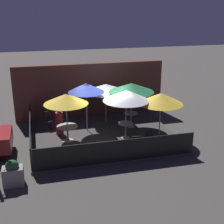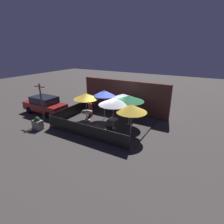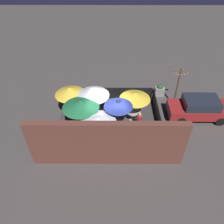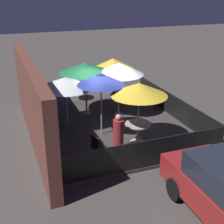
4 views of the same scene
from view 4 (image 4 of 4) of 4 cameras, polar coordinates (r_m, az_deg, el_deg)
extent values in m
plane|color=#423D3A|center=(13.08, 0.02, -2.91)|extent=(60.00, 60.00, 0.00)
cube|color=#383333|center=(13.05, 0.02, -2.67)|extent=(6.89, 5.85, 0.12)
cube|color=brown|center=(11.83, -14.44, 1.67)|extent=(8.49, 0.36, 3.08)
cube|color=black|center=(14.04, 11.10, 1.10)|extent=(6.69, 0.05, 0.95)
cube|color=black|center=(10.05, 6.92, -7.50)|extent=(0.05, 5.65, 0.95)
cylinder|color=#B2B2B7|center=(11.24, 4.84, -0.28)|extent=(0.05, 0.05, 2.29)
cone|color=gold|center=(10.92, 4.99, 4.18)|extent=(2.02, 2.02, 0.46)
cylinder|color=#B2B2B7|center=(13.69, 1.21, 4.13)|extent=(0.05, 0.05, 2.37)
cone|color=silver|center=(13.43, 1.24, 7.94)|extent=(2.14, 2.14, 0.49)
cylinder|color=#B2B2B7|center=(13.91, -4.78, 4.27)|extent=(0.05, 0.05, 2.34)
cone|color=#1E6B3D|center=(13.65, -4.91, 8.07)|extent=(2.28, 2.28, 0.44)
cylinder|color=#B2B2B7|center=(11.79, -1.98, 1.33)|extent=(0.05, 0.05, 2.46)
cone|color=#283893|center=(11.47, -2.05, 6.05)|extent=(1.78, 1.78, 0.44)
cylinder|color=#B2B2B7|center=(15.24, 0.20, 5.71)|extent=(0.05, 0.05, 2.22)
cone|color=gold|center=(15.02, 0.20, 8.83)|extent=(2.07, 2.07, 0.51)
cylinder|color=#B2B2B7|center=(12.71, -8.26, 1.77)|extent=(0.05, 0.05, 2.09)
cone|color=silver|center=(12.45, -8.47, 5.35)|extent=(2.24, 2.24, 0.43)
cylinder|color=#9E998E|center=(11.72, 4.66, -5.42)|extent=(0.53, 0.53, 0.02)
cylinder|color=#9E998E|center=(11.56, 4.71, -3.91)|extent=(0.08, 0.08, 0.71)
cylinder|color=#9E998E|center=(11.40, 4.77, -2.23)|extent=(0.96, 0.96, 0.04)
cylinder|color=#9E998E|center=(14.10, 1.17, -0.42)|extent=(0.39, 0.39, 0.02)
cylinder|color=#9E998E|center=(13.97, 1.18, 0.91)|extent=(0.08, 0.08, 0.72)
cylinder|color=#9E998E|center=(13.84, 1.20, 2.38)|extent=(0.71, 0.71, 0.04)
cylinder|color=#9E998E|center=(14.30, -4.63, -0.16)|extent=(0.39, 0.39, 0.02)
cylinder|color=#9E998E|center=(14.17, -4.68, 1.18)|extent=(0.08, 0.08, 0.73)
cylinder|color=#9E998E|center=(14.04, -4.73, 2.65)|extent=(0.70, 0.70, 0.04)
cube|color=black|center=(15.01, 5.45, 1.78)|extent=(0.10, 0.10, 0.45)
cube|color=black|center=(14.92, 5.49, 2.66)|extent=(0.51, 0.51, 0.04)
cube|color=black|center=(14.97, 6.00, 3.68)|extent=(0.39, 0.17, 0.44)
cube|color=black|center=(10.49, -2.29, -7.60)|extent=(0.10, 0.10, 0.43)
cube|color=black|center=(10.38, -2.30, -6.48)|extent=(0.52, 0.52, 0.04)
cube|color=black|center=(10.16, -3.10, -5.61)|extent=(0.38, 0.18, 0.44)
cube|color=black|center=(14.64, 7.92, 1.16)|extent=(0.09, 0.09, 0.46)
cube|color=black|center=(14.55, 7.97, 2.08)|extent=(0.43, 0.43, 0.04)
cube|color=black|center=(14.55, 8.66, 3.03)|extent=(0.40, 0.06, 0.44)
cylinder|color=maroon|center=(10.91, 1.15, -4.24)|extent=(0.51, 0.51, 1.14)
sphere|color=tan|center=(10.62, 1.18, -0.97)|extent=(0.21, 0.21, 0.21)
cylinder|color=black|center=(9.02, 11.38, -13.69)|extent=(0.64, 0.18, 0.64)
cylinder|color=black|center=(9.86, 19.61, -11.26)|extent=(0.64, 0.18, 0.64)
camera|label=1|loc=(19.77, 47.97, 17.47)|focal=50.00mm
camera|label=2|loc=(23.62, 21.40, 21.47)|focal=28.00mm
camera|label=3|loc=(13.70, -62.61, 33.20)|focal=35.00mm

